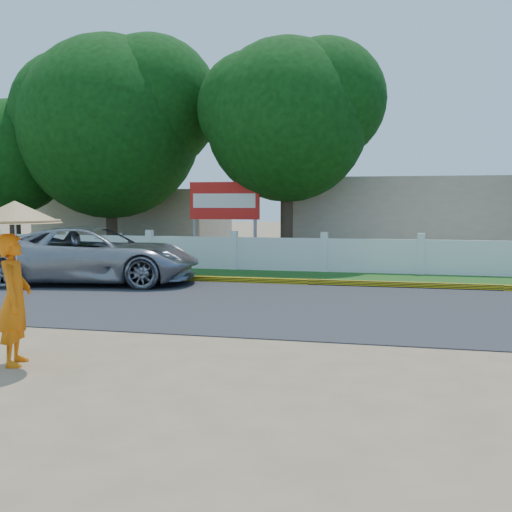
{
  "coord_description": "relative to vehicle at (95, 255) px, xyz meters",
  "views": [
    {
      "loc": [
        2.73,
        -9.17,
        2.29
      ],
      "look_at": [
        0.0,
        2.0,
        1.3
      ],
      "focal_mm": 45.0,
      "sensor_mm": 36.0,
      "label": 1
    }
  ],
  "objects": [
    {
      "name": "building_far",
      "position": [
        -4.21,
        12.1,
        0.6
      ],
      "size": [
        8.0,
        5.0,
        2.8
      ],
      "primitive_type": "cube",
      "color": "#B7AD99",
      "rests_on": "ground"
    },
    {
      "name": "ground",
      "position": [
        5.79,
        -6.9,
        -0.8
      ],
      "size": [
        120.0,
        120.0,
        0.0
      ],
      "primitive_type": "plane",
      "color": "#9E8460",
      "rests_on": "ground"
    },
    {
      "name": "curb",
      "position": [
        5.79,
        1.15,
        -0.72
      ],
      "size": [
        40.0,
        0.18,
        0.16
      ],
      "primitive_type": "cube",
      "color": "yellow",
      "rests_on": "ground"
    },
    {
      "name": "monk_with_parasol",
      "position": [
        3.18,
        -8.28,
        0.7
      ],
      "size": [
        1.26,
        1.26,
        2.29
      ],
      "color": "orange",
      "rests_on": "ground"
    },
    {
      "name": "grass_verge",
      "position": [
        5.79,
        2.85,
        -0.78
      ],
      "size": [
        60.0,
        3.5,
        0.03
      ],
      "primitive_type": "cube",
      "color": "#2D601E",
      "rests_on": "ground"
    },
    {
      "name": "fence",
      "position": [
        5.79,
        4.3,
        -0.25
      ],
      "size": [
        40.0,
        0.1,
        1.1
      ],
      "primitive_type": "cube",
      "color": "silver",
      "rests_on": "ground"
    },
    {
      "name": "billboard",
      "position": [
        2.14,
        5.4,
        1.34
      ],
      "size": [
        2.5,
        0.13,
        2.95
      ],
      "color": "gray",
      "rests_on": "ground"
    },
    {
      "name": "building_near",
      "position": [
        8.79,
        11.1,
        0.8
      ],
      "size": [
        10.0,
        6.0,
        3.2
      ],
      "primitive_type": "cube",
      "color": "#B7AD99",
      "rests_on": "ground"
    },
    {
      "name": "road",
      "position": [
        5.79,
        -2.4,
        -0.79
      ],
      "size": [
        60.0,
        7.0,
        0.02
      ],
      "primitive_type": "cube",
      "color": "#38383A",
      "rests_on": "ground"
    },
    {
      "name": "vehicle",
      "position": [
        0.0,
        0.0,
        0.0
      ],
      "size": [
        6.08,
        3.54,
        1.59
      ],
      "primitive_type": "imported",
      "rotation": [
        0.0,
        0.0,
        1.74
      ],
      "color": "#93959A",
      "rests_on": "ground"
    },
    {
      "name": "tree_row",
      "position": [
        7.54,
        7.28,
        4.42
      ],
      "size": [
        34.36,
        8.21,
        9.19
      ],
      "color": "#473828",
      "rests_on": "ground"
    }
  ]
}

